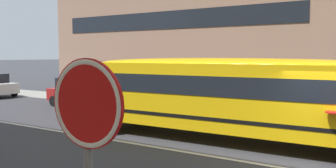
# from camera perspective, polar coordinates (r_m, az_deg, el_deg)

# --- Properties ---
(school_bus) EXTENTS (12.72, 3.02, 2.83)m
(school_bus) POSITION_cam_1_polar(r_m,az_deg,el_deg) (11.70, 10.61, -1.34)
(school_bus) COLOR yellow
(school_bus) RESTS_ON ground_plane
(parked_car_red_under_tree) EXTENTS (3.97, 2.02, 1.64)m
(parked_car_red_under_tree) POSITION_cam_1_polar(r_m,az_deg,el_deg) (20.20, -14.53, -1.24)
(parked_car_red_under_tree) COLOR maroon
(parked_car_red_under_tree) RESTS_ON ground_plane
(stop_sign_post) EXTENTS (0.70, 0.07, 2.90)m
(stop_sign_post) POSITION_cam_1_polar(r_m,az_deg,el_deg) (2.74, -13.27, -9.77)
(stop_sign_post) COLOR slate
(stop_sign_post) RESTS_ON ground_plane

